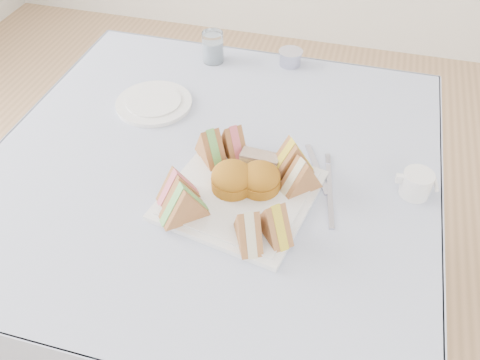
% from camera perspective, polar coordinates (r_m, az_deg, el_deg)
% --- Properties ---
extents(floor, '(4.00, 4.00, 0.00)m').
position_cam_1_polar(floor, '(1.75, -2.21, -16.35)').
color(floor, '#9E7751').
rests_on(floor, ground).
extents(table, '(0.90, 0.90, 0.74)m').
position_cam_1_polar(table, '(1.45, -2.61, -9.03)').
color(table, brown).
rests_on(table, floor).
extents(tablecloth, '(1.02, 1.02, 0.01)m').
position_cam_1_polar(tablecloth, '(1.17, -3.18, 2.06)').
color(tablecloth, '#939FC5').
rests_on(tablecloth, table).
extents(serving_plate, '(0.34, 0.34, 0.01)m').
position_cam_1_polar(serving_plate, '(1.08, 0.00, -1.69)').
color(serving_plate, silver).
rests_on(serving_plate, tablecloth).
extents(sandwich_fl_a, '(0.09, 0.09, 0.08)m').
position_cam_1_polar(sandwich_fl_a, '(1.04, -7.06, -0.55)').
color(sandwich_fl_a, '#A2653B').
rests_on(sandwich_fl_a, serving_plate).
extents(sandwich_fl_b, '(0.11, 0.10, 0.09)m').
position_cam_1_polar(sandwich_fl_b, '(1.00, -6.37, -2.34)').
color(sandwich_fl_b, '#A2653B').
rests_on(sandwich_fl_b, serving_plate).
extents(sandwich_fr_a, '(0.09, 0.10, 0.08)m').
position_cam_1_polar(sandwich_fr_a, '(0.97, 3.88, -4.45)').
color(sandwich_fr_a, '#A2653B').
rests_on(sandwich_fr_a, serving_plate).
extents(sandwich_fr_b, '(0.08, 0.10, 0.08)m').
position_cam_1_polar(sandwich_fr_b, '(0.96, 0.94, -5.23)').
color(sandwich_fr_b, '#A2653B').
rests_on(sandwich_fr_b, serving_plate).
extents(sandwich_bl_a, '(0.09, 0.10, 0.08)m').
position_cam_1_polar(sandwich_bl_a, '(1.13, -3.33, 4.04)').
color(sandwich_bl_a, '#A2653B').
rests_on(sandwich_bl_a, serving_plate).
extents(sandwich_bl_b, '(0.09, 0.09, 0.08)m').
position_cam_1_polar(sandwich_bl_b, '(1.14, -0.79, 4.51)').
color(sandwich_bl_b, '#A2653B').
rests_on(sandwich_bl_b, serving_plate).
extents(sandwich_br_a, '(0.10, 0.09, 0.08)m').
position_cam_1_polar(sandwich_br_a, '(1.06, 6.91, 0.68)').
color(sandwich_br_a, '#A2653B').
rests_on(sandwich_br_a, serving_plate).
extents(sandwich_br_b, '(0.11, 0.10, 0.09)m').
position_cam_1_polar(sandwich_br_b, '(1.10, 5.83, 2.63)').
color(sandwich_br_b, '#A2653B').
rests_on(sandwich_br_b, serving_plate).
extents(scone_left, '(0.11, 0.11, 0.06)m').
position_cam_1_polar(scone_left, '(1.06, -0.89, 0.22)').
color(scone_left, '#9E5A12').
rests_on(scone_left, serving_plate).
extents(scone_right, '(0.10, 0.10, 0.06)m').
position_cam_1_polar(scone_right, '(1.06, 2.27, 0.18)').
color(scone_right, '#9E5A12').
rests_on(scone_right, serving_plate).
extents(pastry_slice, '(0.09, 0.04, 0.04)m').
position_cam_1_polar(pastry_slice, '(1.12, 2.27, 2.11)').
color(pastry_slice, '#E9BF81').
rests_on(pastry_slice, serving_plate).
extents(side_plate, '(0.26, 0.26, 0.01)m').
position_cam_1_polar(side_plate, '(1.35, -9.63, 8.50)').
color(side_plate, silver).
rests_on(side_plate, tablecloth).
extents(water_glass, '(0.08, 0.08, 0.09)m').
position_cam_1_polar(water_glass, '(1.50, -3.06, 14.68)').
color(water_glass, white).
rests_on(water_glass, tablecloth).
extents(tea_strainer, '(0.08, 0.08, 0.04)m').
position_cam_1_polar(tea_strainer, '(1.50, 5.68, 13.42)').
color(tea_strainer, '#ADACC2').
rests_on(tea_strainer, tablecloth).
extents(knife, '(0.08, 0.16, 0.00)m').
position_cam_1_polar(knife, '(1.16, 8.65, 1.27)').
color(knife, '#ADACC2').
rests_on(knife, tablecloth).
extents(fork, '(0.05, 0.19, 0.00)m').
position_cam_1_polar(fork, '(1.10, 10.05, -1.62)').
color(fork, '#ADACC2').
rests_on(fork, tablecloth).
extents(creamer_jug, '(0.07, 0.07, 0.06)m').
position_cam_1_polar(creamer_jug, '(1.13, 19.20, -0.41)').
color(creamer_jug, silver).
rests_on(creamer_jug, tablecloth).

